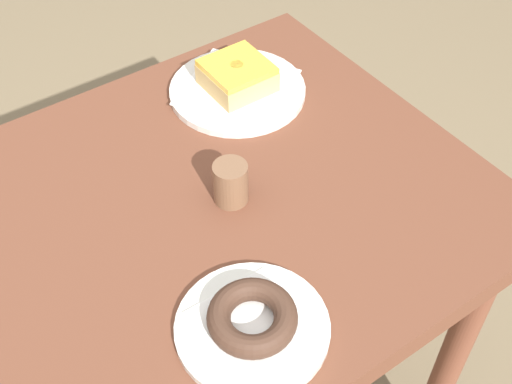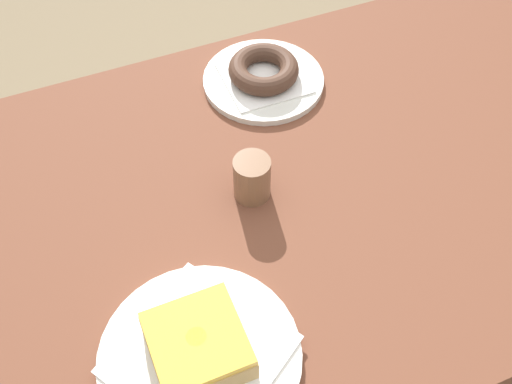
# 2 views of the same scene
# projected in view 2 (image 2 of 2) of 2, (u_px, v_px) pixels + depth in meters

# --- Properties ---
(ground_plane) EXTENTS (6.00, 6.00, 0.00)m
(ground_plane) POSITION_uv_depth(u_px,v_px,m) (328.00, 364.00, 1.48)
(ground_plane) COLOR #7A694D
(table) EXTENTS (1.11, 0.67, 0.76)m
(table) POSITION_uv_depth(u_px,v_px,m) (368.00, 198.00, 0.94)
(table) COLOR brown
(table) RESTS_ON ground_plane
(plate_chocolate_ring) EXTENTS (0.19, 0.19, 0.01)m
(plate_chocolate_ring) POSITION_uv_depth(u_px,v_px,m) (263.00, 80.00, 0.97)
(plate_chocolate_ring) COLOR silver
(plate_chocolate_ring) RESTS_ON table
(napkin_chocolate_ring) EXTENTS (0.13, 0.13, 0.00)m
(napkin_chocolate_ring) POSITION_uv_depth(u_px,v_px,m) (264.00, 77.00, 0.96)
(napkin_chocolate_ring) COLOR white
(napkin_chocolate_ring) RESTS_ON plate_chocolate_ring
(donut_chocolate_ring) EXTENTS (0.11, 0.11, 0.03)m
(donut_chocolate_ring) POSITION_uv_depth(u_px,v_px,m) (264.00, 69.00, 0.95)
(donut_chocolate_ring) COLOR #442C20
(donut_chocolate_ring) RESTS_ON napkin_chocolate_ring
(plate_glazed_square) EXTENTS (0.23, 0.23, 0.01)m
(plate_glazed_square) POSITION_uv_depth(u_px,v_px,m) (200.00, 357.00, 0.69)
(plate_glazed_square) COLOR silver
(plate_glazed_square) RESTS_ON table
(napkin_glazed_square) EXTENTS (0.23, 0.23, 0.00)m
(napkin_glazed_square) POSITION_uv_depth(u_px,v_px,m) (199.00, 354.00, 0.68)
(napkin_glazed_square) COLOR white
(napkin_glazed_square) RESTS_ON plate_glazed_square
(donut_glazed_square) EXTENTS (0.10, 0.10, 0.05)m
(donut_glazed_square) POSITION_uv_depth(u_px,v_px,m) (198.00, 345.00, 0.66)
(donut_glazed_square) COLOR tan
(donut_glazed_square) RESTS_ON napkin_glazed_square
(sugar_jar) EXTENTS (0.05, 0.05, 0.07)m
(sugar_jar) POSITION_uv_depth(u_px,v_px,m) (252.00, 178.00, 0.81)
(sugar_jar) COLOR brown
(sugar_jar) RESTS_ON table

